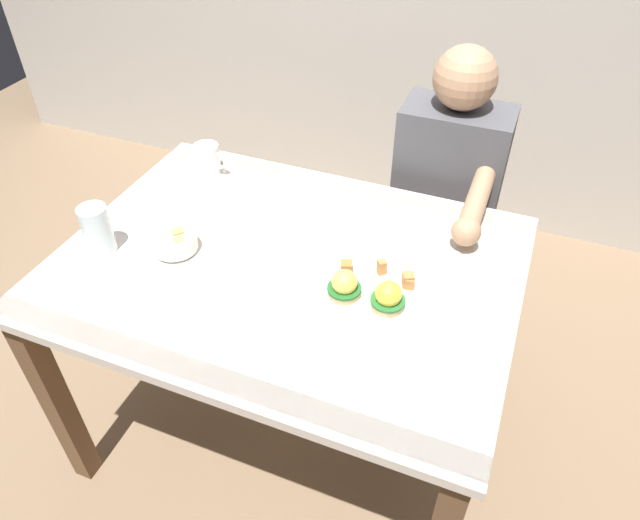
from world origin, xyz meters
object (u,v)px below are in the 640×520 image
Objects in this scene: coffee_mug at (208,158)px; water_glass_near at (98,232)px; dining_table at (287,292)px; diner_person at (445,196)px; fork at (449,241)px; fruit_bowl at (175,242)px; eggs_benedict_plate at (367,295)px.

coffee_mug is 0.46m from water_glass_near.
coffee_mug is at bearing 81.41° from water_glass_near.
diner_person is at bearing 62.94° from dining_table.
dining_table is 8.42× the size of fork.
fruit_bowl is 0.11× the size of diner_person.
diner_person is (0.79, 0.73, -0.15)m from water_glass_near.
diner_person reaches higher than coffee_mug.
dining_table is 1.05× the size of diner_person.
diner_person reaches higher than fork.
fruit_bowl reaches higher than fork.
dining_table is 10.79× the size of coffee_mug.
coffee_mug is (-0.12, 0.38, 0.02)m from fruit_bowl.
fruit_bowl is at bearing 20.55° from water_glass_near.
diner_person is at bearing 47.84° from fruit_bowl.
coffee_mug is at bearing 174.77° from fork.
dining_table is 0.33m from fruit_bowl.
dining_table is at bearing -147.26° from fork.
eggs_benedict_plate is at bearing -14.05° from dining_table.
water_glass_near is (-0.07, -0.45, 0.01)m from coffee_mug.
water_glass_near is (-0.86, -0.38, 0.06)m from fork.
fruit_bowl is 0.84× the size of fork.
coffee_mug reaches higher than eggs_benedict_plate.
water_glass_near is (-0.48, -0.13, 0.17)m from dining_table.
water_glass_near is at bearing -98.59° from coffee_mug.
coffee_mug is 0.79m from diner_person.
eggs_benedict_plate is at bearing -114.06° from fork.
fruit_bowl is at bearing -167.81° from dining_table.
water_glass_near reaches higher than fork.
water_glass_near is 0.12× the size of diner_person.
diner_person reaches higher than eggs_benedict_plate.
fork is (0.80, -0.07, -0.05)m from coffee_mug.
dining_table is 0.67m from diner_person.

